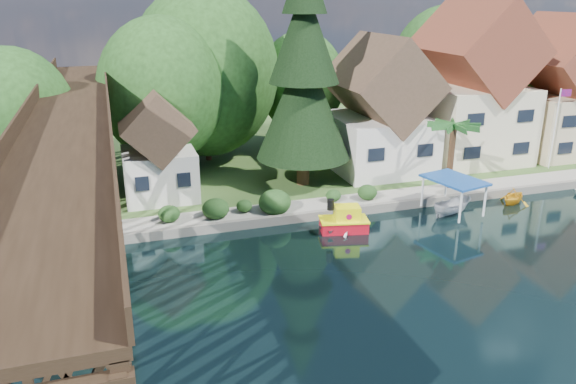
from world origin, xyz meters
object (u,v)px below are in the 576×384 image
Objects in this scene: flagpole at (558,120)px; shed at (158,152)px; boat_white_a at (346,222)px; boat_yellow at (514,195)px; palm_tree at (454,128)px; boat_canopy at (453,199)px; house_left at (379,114)px; house_right at (559,95)px; house_center at (471,92)px; conifer at (304,74)px; tugboat at (344,221)px; trestle_bridge at (76,177)px.

shed is at bearing 174.88° from flagpole.
boat_yellow is at bearing -105.96° from boat_white_a.
palm_tree is at bearing -170.67° from flagpole.
flagpole is at bearing 22.87° from boat_canopy.
house_right is (18.00, 0.00, 0.64)m from house_left.
conifer reaches higher than house_center.
house_left is at bearing 162.76° from flagpole.
trestle_bridge is at bearing -178.06° from tugboat.
tugboat is 1.31× the size of boat_yellow.
house_center is 9.09m from palm_tree.
house_left is 0.79× the size of house_center.
tugboat is at bearing -158.35° from palm_tree.
conifer is 11.70m from palm_tree.
palm_tree is at bearing 21.65° from tugboat.
boat_canopy is (7.85, -0.09, 0.73)m from boat_white_a.
boat_white_a is 0.82× the size of boat_canopy.
trestle_bridge is 42.41m from house_right.
boat_canopy is (-17.12, -9.96, -4.66)m from house_right.
tugboat is (-16.31, -10.80, -5.75)m from house_center.
palm_tree is 5.91m from boat_canopy.
shed reaches higher than palm_tree.
shed is at bearing -175.23° from house_left.
house_right is 3.31× the size of boat_white_a.
conifer is 3.28× the size of palm_tree.
tugboat is at bearing -164.56° from flagpole.
boat_yellow is at bearing -104.66° from house_center.
trestle_bridge is 16.80m from boat_white_a.
tugboat is (-0.10, -8.41, -8.25)m from conifer.
trestle_bridge is 4.01× the size of house_left.
shed is at bearing 177.97° from conifer.
house_right reaches higher than boat_white_a.
house_right is 0.71× the size of conifer.
conifer is 6.83× the size of boat_yellow.
conifer is (-25.21, -1.88, 3.14)m from house_right.
boat_yellow is (13.60, -7.58, -8.25)m from conifer.
boat_yellow is at bearing -43.74° from palm_tree.
palm_tree is 1.42× the size of boat_white_a.
house_center is at bearing -74.74° from boat_white_a.
house_center is at bearing 19.49° from trestle_bridge.
shed reaches higher than flagpole.
trestle_bridge is at bearing -160.51° from house_center.
trestle_bridge reaches higher than flagpole.
trestle_bridge is 13.14× the size of tugboat.
conifer is at bearing -171.63° from house_center.
shed is 0.45× the size of conifer.
flagpole reaches higher than palm_tree.
house_left reaches higher than boat_yellow.
house_left is 12.99m from boat_white_a.
house_left is 13.39m from tugboat.
palm_tree is at bearing 10.08° from trestle_bridge.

